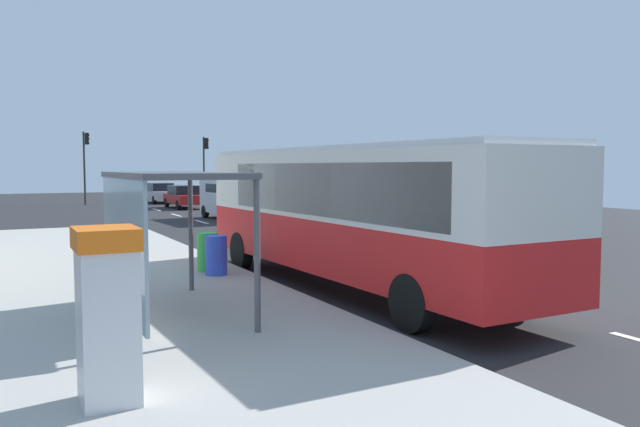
% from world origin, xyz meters
% --- Properties ---
extents(ground_plane, '(56.00, 92.00, 0.04)m').
position_xyz_m(ground_plane, '(0.00, 14.00, -0.02)').
color(ground_plane, '#262628').
extents(sidewalk_platform, '(6.20, 30.00, 0.18)m').
position_xyz_m(sidewalk_platform, '(-6.40, 2.00, 0.09)').
color(sidewalk_platform, '#ADAAA3').
rests_on(sidewalk_platform, ground).
extents(lane_stripe_seg_1, '(0.16, 2.20, 0.01)m').
position_xyz_m(lane_stripe_seg_1, '(0.25, -1.00, 0.01)').
color(lane_stripe_seg_1, silver).
rests_on(lane_stripe_seg_1, ground).
extents(lane_stripe_seg_2, '(0.16, 2.20, 0.01)m').
position_xyz_m(lane_stripe_seg_2, '(0.25, 4.00, 0.01)').
color(lane_stripe_seg_2, silver).
rests_on(lane_stripe_seg_2, ground).
extents(lane_stripe_seg_3, '(0.16, 2.20, 0.01)m').
position_xyz_m(lane_stripe_seg_3, '(0.25, 9.00, 0.01)').
color(lane_stripe_seg_3, silver).
rests_on(lane_stripe_seg_3, ground).
extents(lane_stripe_seg_4, '(0.16, 2.20, 0.01)m').
position_xyz_m(lane_stripe_seg_4, '(0.25, 14.00, 0.01)').
color(lane_stripe_seg_4, silver).
rests_on(lane_stripe_seg_4, ground).
extents(lane_stripe_seg_5, '(0.16, 2.20, 0.01)m').
position_xyz_m(lane_stripe_seg_5, '(0.25, 19.00, 0.01)').
color(lane_stripe_seg_5, silver).
rests_on(lane_stripe_seg_5, ground).
extents(lane_stripe_seg_6, '(0.16, 2.20, 0.01)m').
position_xyz_m(lane_stripe_seg_6, '(0.25, 24.00, 0.01)').
color(lane_stripe_seg_6, silver).
rests_on(lane_stripe_seg_6, ground).
extents(lane_stripe_seg_7, '(0.16, 2.20, 0.01)m').
position_xyz_m(lane_stripe_seg_7, '(0.25, 29.00, 0.01)').
color(lane_stripe_seg_7, silver).
rests_on(lane_stripe_seg_7, ground).
extents(bus, '(2.89, 11.09, 3.21)m').
position_xyz_m(bus, '(-1.71, 0.43, 1.84)').
color(bus, red).
rests_on(bus, ground).
extents(white_van, '(2.22, 5.28, 2.30)m').
position_xyz_m(white_van, '(2.20, 19.58, 1.34)').
color(white_van, silver).
rests_on(white_van, ground).
extents(sedan_near, '(1.86, 4.41, 1.52)m').
position_xyz_m(sedan_near, '(2.30, 36.86, 0.79)').
color(sedan_near, '#B7B7BC').
rests_on(sedan_near, ground).
extents(sedan_far, '(1.88, 4.42, 1.52)m').
position_xyz_m(sedan_far, '(2.30, 29.93, 0.79)').
color(sedan_far, '#A51919').
rests_on(sedan_far, ground).
extents(ticket_machine, '(0.66, 0.76, 1.94)m').
position_xyz_m(ticket_machine, '(-7.80, -4.81, 1.17)').
color(ticket_machine, silver).
rests_on(ticket_machine, sidewalk_platform).
extents(recycling_bin_blue, '(0.52, 0.52, 0.95)m').
position_xyz_m(recycling_bin_blue, '(-4.20, 2.61, 0.66)').
color(recycling_bin_blue, blue).
rests_on(recycling_bin_blue, sidewalk_platform).
extents(recycling_bin_green, '(0.52, 0.52, 0.95)m').
position_xyz_m(recycling_bin_green, '(-4.20, 3.31, 0.66)').
color(recycling_bin_green, green).
rests_on(recycling_bin_green, sidewalk_platform).
extents(traffic_light_near_side, '(0.49, 0.28, 5.05)m').
position_xyz_m(traffic_light_near_side, '(5.50, 35.68, 3.35)').
color(traffic_light_near_side, '#2D2D2D').
rests_on(traffic_light_near_side, ground).
extents(traffic_light_far_side, '(0.49, 0.28, 5.28)m').
position_xyz_m(traffic_light_far_side, '(-3.10, 36.48, 3.49)').
color(traffic_light_far_side, '#2D2D2D').
rests_on(traffic_light_far_side, ground).
extents(bus_shelter, '(1.80, 4.00, 2.50)m').
position_xyz_m(bus_shelter, '(-6.41, -0.88, 2.10)').
color(bus_shelter, '#4C4C51').
rests_on(bus_shelter, sidewalk_platform).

